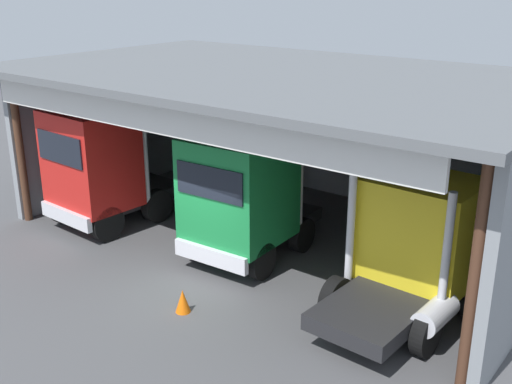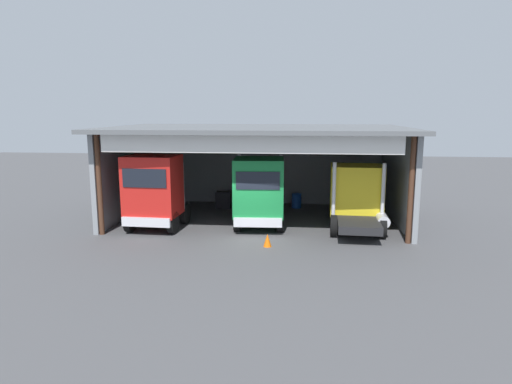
{
  "view_description": "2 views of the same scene",
  "coord_description": "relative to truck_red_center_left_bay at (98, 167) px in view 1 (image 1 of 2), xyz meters",
  "views": [
    {
      "loc": [
        10.01,
        -10.04,
        7.42
      ],
      "look_at": [
        0.0,
        2.95,
        1.67
      ],
      "focal_mm": 43.4,
      "sensor_mm": 36.0,
      "label": 1
    },
    {
      "loc": [
        2.3,
        -19.66,
        5.79
      ],
      "look_at": [
        0.0,
        2.95,
        1.67
      ],
      "focal_mm": 31.5,
      "sensor_mm": 36.0,
      "label": 2
    }
  ],
  "objects": [
    {
      "name": "traffic_cone",
      "position": [
        5.73,
        -2.31,
        -1.64
      ],
      "size": [
        0.36,
        0.36,
        0.56
      ],
      "primitive_type": "cone",
      "color": "orange",
      "rests_on": "ground"
    },
    {
      "name": "truck_yellow_center_bay",
      "position": [
        9.87,
        0.97,
        -0.26
      ],
      "size": [
        2.72,
        4.53,
        3.42
      ],
      "rotation": [
        0.0,
        0.0,
        -0.04
      ],
      "color": "yellow",
      "rests_on": "ground"
    },
    {
      "name": "truck_red_center_left_bay",
      "position": [
        0.0,
        0.0,
        0.0
      ],
      "size": [
        2.68,
        4.18,
        3.7
      ],
      "rotation": [
        0.0,
        0.0,
        3.1
      ],
      "color": "red",
      "rests_on": "ground"
    },
    {
      "name": "ground_plane",
      "position": [
        4.83,
        -1.31,
        -1.92
      ],
      "size": [
        80.0,
        80.0,
        0.0
      ],
      "primitive_type": "plane",
      "color": "#4C4C4F",
      "rests_on": "ground"
    },
    {
      "name": "truck_green_yard_outside",
      "position": [
        5.05,
        0.77,
        -0.05
      ],
      "size": [
        2.7,
        4.44,
        3.61
      ],
      "rotation": [
        0.0,
        0.0,
        3.19
      ],
      "color": "#197F3D",
      "rests_on": "ground"
    },
    {
      "name": "tool_cart",
      "position": [
        2.49,
        5.28,
        -1.42
      ],
      "size": [
        0.9,
        0.6,
        1.0
      ],
      "primitive_type": "cube",
      "color": "black",
      "rests_on": "ground"
    },
    {
      "name": "oil_drum",
      "position": [
        6.87,
        5.79,
        -1.49
      ],
      "size": [
        0.58,
        0.58,
        0.86
      ],
      "primitive_type": "cylinder",
      "color": "#194CB2",
      "rests_on": "ground"
    },
    {
      "name": "workshop_shed",
      "position": [
        4.83,
        3.62,
        1.59
      ],
      "size": [
        15.25,
        9.59,
        4.98
      ],
      "color": "gray",
      "rests_on": "ground"
    }
  ]
}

